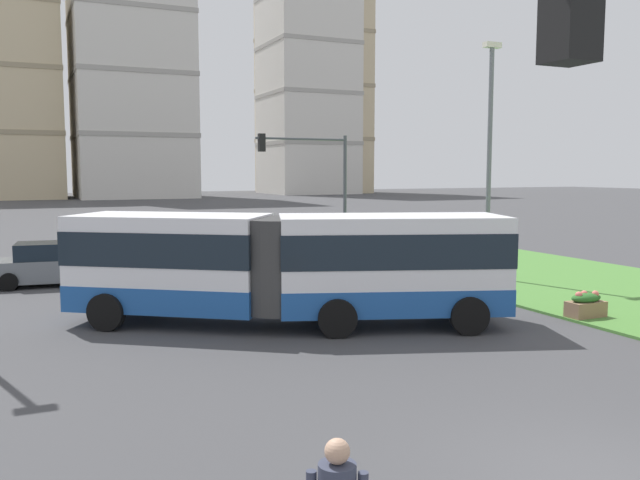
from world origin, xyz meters
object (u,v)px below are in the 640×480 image
at_px(flower_planter_2, 586,305).
at_px(traffic_light_far_right, 316,173).
at_px(articulated_bus, 287,265).
at_px(apartment_tower_east, 313,64).
at_px(apartment_tower_eastcentre, 307,73).
at_px(traffic_light_near_left, 209,222).
at_px(apartment_tower_westcentre, 3,75).
at_px(streetlight_median, 489,151).
at_px(apartment_tower_centre, 130,50).
at_px(car_grey_wagon, 54,264).

distance_m(flower_planter_2, traffic_light_far_right, 15.14).
height_order(articulated_bus, apartment_tower_east, apartment_tower_east).
distance_m(traffic_light_far_right, apartment_tower_eastcentre, 96.05).
distance_m(traffic_light_near_left, apartment_tower_east, 129.06).
distance_m(apartment_tower_eastcentre, apartment_tower_east, 6.11).
height_order(articulated_bus, apartment_tower_westcentre, apartment_tower_westcentre).
bearing_deg(streetlight_median, articulated_bus, -158.38).
distance_m(traffic_light_far_right, apartment_tower_westcentre, 88.20).
bearing_deg(apartment_tower_westcentre, apartment_tower_centre, -12.28).
bearing_deg(streetlight_median, apartment_tower_east, 70.09).
relative_size(traffic_light_far_right, apartment_tower_centre, 0.13).
bearing_deg(apartment_tower_eastcentre, apartment_tower_east, 56.57).
relative_size(car_grey_wagon, traffic_light_near_left, 0.81).
bearing_deg(traffic_light_far_right, apartment_tower_centre, 87.29).
bearing_deg(streetlight_median, traffic_light_near_left, -131.85).
distance_m(traffic_light_near_left, apartment_tower_westcentre, 111.76).
relative_size(apartment_tower_centre, apartment_tower_east, 0.94).
bearing_deg(flower_planter_2, streetlight_median, 74.41).
bearing_deg(apartment_tower_eastcentre, flower_planter_2, -108.93).
relative_size(articulated_bus, traffic_light_near_left, 2.04).
height_order(flower_planter_2, apartment_tower_eastcentre, apartment_tower_eastcentre).
distance_m(articulated_bus, traffic_light_far_right, 13.31).
relative_size(car_grey_wagon, apartment_tower_centre, 0.10).
height_order(traffic_light_far_right, apartment_tower_east, apartment_tower_east).
height_order(traffic_light_near_left, traffic_light_far_right, traffic_light_far_right).
bearing_deg(apartment_tower_centre, streetlight_median, -90.02).
bearing_deg(articulated_bus, traffic_light_near_left, -112.88).
bearing_deg(apartment_tower_centre, apartment_tower_eastcentre, 8.89).
bearing_deg(flower_planter_2, traffic_light_near_left, -142.39).
bearing_deg(apartment_tower_eastcentre, car_grey_wagon, -118.44).
height_order(apartment_tower_eastcentre, apartment_tower_east, apartment_tower_east).
relative_size(traffic_light_near_left, streetlight_median, 0.63).
xyz_separation_m(traffic_light_far_right, apartment_tower_east, (39.78, 91.51, 20.79)).
bearing_deg(flower_planter_2, articulated_bus, 159.72).
height_order(traffic_light_near_left, apartment_tower_westcentre, apartment_tower_westcentre).
relative_size(apartment_tower_westcentre, apartment_tower_eastcentre, 0.84).
bearing_deg(apartment_tower_westcentre, apartment_tower_east, 6.08).
xyz_separation_m(articulated_bus, apartment_tower_eastcentre, (42.69, 98.49, 20.74)).
distance_m(flower_planter_2, apartment_tower_centre, 98.97).
xyz_separation_m(traffic_light_near_left, apartment_tower_westcentre, (-2.95, 110.72, 14.92)).
xyz_separation_m(car_grey_wagon, apartment_tower_centre, (15.39, 83.91, 22.51)).
distance_m(traffic_light_near_left, traffic_light_far_right, 27.57).
height_order(traffic_light_near_left, apartment_tower_eastcentre, apartment_tower_eastcentre).
bearing_deg(traffic_light_near_left, flower_planter_2, 37.61).
distance_m(car_grey_wagon, traffic_light_near_left, 23.02).
height_order(streetlight_median, apartment_tower_eastcentre, apartment_tower_eastcentre).
bearing_deg(traffic_light_far_right, apartment_tower_eastcentre, 67.09).
bearing_deg(apartment_tower_centre, flower_planter_2, -91.15).
bearing_deg(apartment_tower_westcentre, streetlight_median, -78.87).
bearing_deg(car_grey_wagon, apartment_tower_centre, 79.61).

